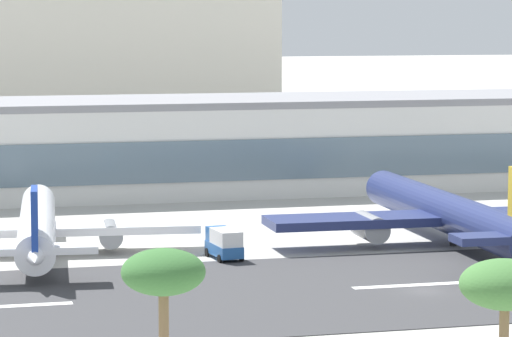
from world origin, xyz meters
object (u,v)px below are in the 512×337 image
object	(u,v)px
service_box_truck_0	(224,242)
palm_tree_0	(163,278)
distant_hotel_block	(30,30)
airliner_navy_tail_gate_1	(37,228)
palm_tree_3	(505,289)
airliner_gold_tail_gate_2	(453,215)
terminal_building	(166,146)

from	to	relation	value
service_box_truck_0	palm_tree_0	distance (m)	67.79
service_box_truck_0	distant_hotel_block	bearing A→B (deg)	-3.62
palm_tree_0	airliner_navy_tail_gate_1	bearing A→B (deg)	90.52
distant_hotel_block	palm_tree_3	distance (m)	231.13
airliner_navy_tail_gate_1	airliner_gold_tail_gate_2	bearing A→B (deg)	-91.02
airliner_navy_tail_gate_1	service_box_truck_0	world-z (taller)	airliner_navy_tail_gate_1
distant_hotel_block	airliner_gold_tail_gate_2	xyz separation A→B (m)	(33.10, -158.38, -19.13)
distant_hotel_block	palm_tree_3	bearing A→B (deg)	-88.51
distant_hotel_block	airliner_gold_tail_gate_2	distance (m)	162.93
distant_hotel_block	service_box_truck_0	xyz separation A→B (m)	(6.36, -160.40, -20.75)
terminal_building	palm_tree_0	xyz separation A→B (m)	(-22.29, -119.85, 4.31)
distant_hotel_block	service_box_truck_0	size ratio (longest dim) A/B	16.72
terminal_building	distant_hotel_block	world-z (taller)	distant_hotel_block
terminal_building	distant_hotel_block	size ratio (longest dim) A/B	1.47
distant_hotel_block	palm_tree_3	world-z (taller)	distant_hotel_block
airliner_navy_tail_gate_1	palm_tree_0	world-z (taller)	palm_tree_0
airliner_gold_tail_gate_2	palm_tree_0	distance (m)	80.78
terminal_building	airliner_navy_tail_gate_1	world-z (taller)	terminal_building
terminal_building	service_box_truck_0	xyz separation A→B (m)	(-4.00, -55.26, -5.04)
terminal_building	service_box_truck_0	distance (m)	55.63
terminal_building	distant_hotel_block	distance (m)	106.82
airliner_navy_tail_gate_1	service_box_truck_0	bearing A→B (deg)	-105.61
palm_tree_0	service_box_truck_0	bearing A→B (deg)	74.18
terminal_building	palm_tree_0	distance (m)	121.98
distant_hotel_block	airliner_navy_tail_gate_1	world-z (taller)	distant_hotel_block
terminal_building	service_box_truck_0	bearing A→B (deg)	-94.14
terminal_building	service_box_truck_0	size ratio (longest dim) A/B	24.61
distant_hotel_block	airliner_gold_tail_gate_2	bearing A→B (deg)	-78.20
service_box_truck_0	palm_tree_3	size ratio (longest dim) A/B	0.50
terminal_building	airliner_navy_tail_gate_1	xyz separation A→B (m)	(-22.94, -47.88, -3.85)
airliner_gold_tail_gate_2	service_box_truck_0	bearing A→B (deg)	95.35
palm_tree_3	distant_hotel_block	bearing A→B (deg)	91.49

